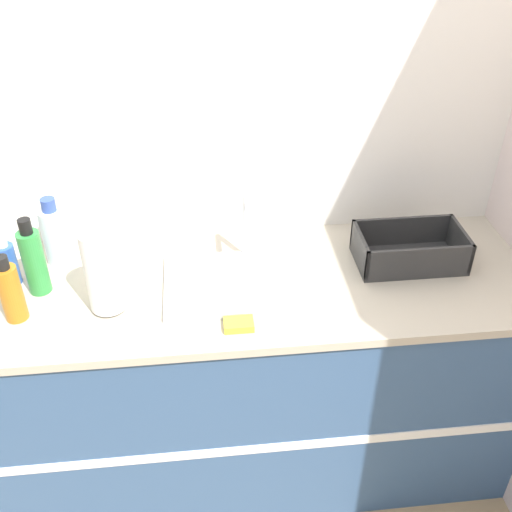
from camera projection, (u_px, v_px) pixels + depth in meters
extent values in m
cube|color=silver|center=(247.00, 127.00, 2.06)|extent=(4.26, 0.06, 2.60)
cube|color=#33517A|center=(258.00, 378.00, 2.27)|extent=(1.86, 0.64, 0.87)
cube|color=white|center=(268.00, 447.00, 2.01)|extent=(1.86, 0.01, 0.04)
cube|color=#B2A893|center=(258.00, 283.00, 2.01)|extent=(1.89, 0.66, 0.03)
cube|color=silver|center=(251.00, 282.00, 1.98)|extent=(0.57, 0.34, 0.02)
cylinder|color=silver|center=(247.00, 226.00, 2.03)|extent=(0.02, 0.02, 0.23)
cylinder|color=silver|center=(248.00, 205.00, 1.92)|extent=(0.02, 0.11, 0.02)
cylinder|color=#4C4C51|center=(110.00, 307.00, 1.88)|extent=(0.08, 0.08, 0.01)
cylinder|color=white|center=(103.00, 270.00, 1.80)|extent=(0.11, 0.11, 0.27)
cube|color=#2D2D2D|center=(408.00, 260.00, 2.09)|extent=(0.37, 0.21, 0.01)
cube|color=#2D2D2D|center=(420.00, 262.00, 1.97)|extent=(0.37, 0.01, 0.11)
cube|color=#2D2D2D|center=(401.00, 231.00, 2.13)|extent=(0.37, 0.01, 0.11)
cube|color=#2D2D2D|center=(360.00, 249.00, 2.04)|extent=(0.01, 0.21, 0.11)
cube|color=#2D2D2D|center=(460.00, 243.00, 2.07)|extent=(0.01, 0.21, 0.11)
cylinder|color=#B26B19|center=(11.00, 294.00, 1.79)|extent=(0.07, 0.07, 0.19)
cylinder|color=black|center=(2.00, 263.00, 1.73)|extent=(0.04, 0.04, 0.04)
cylinder|color=silver|center=(55.00, 236.00, 2.04)|extent=(0.09, 0.09, 0.20)
cylinder|color=#334C9E|center=(48.00, 205.00, 1.97)|extent=(0.05, 0.05, 0.04)
cylinder|color=#2D56B7|center=(8.00, 265.00, 1.95)|extent=(0.06, 0.06, 0.15)
cylinder|color=silver|center=(1.00, 242.00, 1.90)|extent=(0.03, 0.03, 0.03)
cylinder|color=#2D8C3D|center=(34.00, 263.00, 1.90)|extent=(0.07, 0.07, 0.22)
cylinder|color=black|center=(25.00, 226.00, 1.82)|extent=(0.04, 0.04, 0.05)
cube|color=yellow|center=(239.00, 324.00, 1.80)|extent=(0.09, 0.06, 0.02)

